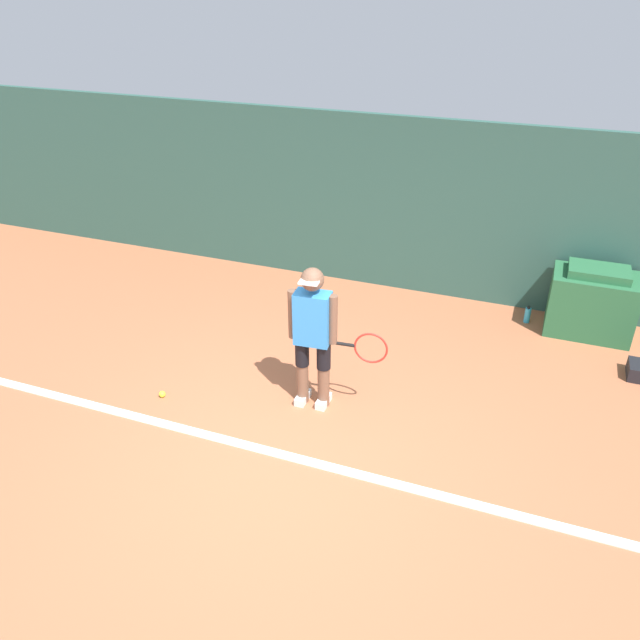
# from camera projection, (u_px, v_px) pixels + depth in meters

# --- Properties ---
(ground_plane) EXTENTS (24.00, 24.00, 0.00)m
(ground_plane) POSITION_uv_depth(u_px,v_px,m) (282.00, 462.00, 5.61)
(ground_plane) COLOR #B76642
(back_wall) EXTENTS (24.00, 0.10, 2.31)m
(back_wall) POSITION_uv_depth(u_px,v_px,m) (396.00, 206.00, 8.14)
(back_wall) COLOR #2D564C
(back_wall) RESTS_ON ground_plane
(court_baseline) EXTENTS (21.60, 0.10, 0.01)m
(court_baseline) POSITION_uv_depth(u_px,v_px,m) (285.00, 455.00, 5.67)
(court_baseline) COLOR white
(court_baseline) RESTS_ON ground_plane
(tennis_player) EXTENTS (0.97, 0.30, 1.51)m
(tennis_player) POSITION_uv_depth(u_px,v_px,m) (314.00, 333.00, 5.96)
(tennis_player) COLOR brown
(tennis_player) RESTS_ON ground_plane
(tennis_ball) EXTENTS (0.07, 0.07, 0.07)m
(tennis_ball) POSITION_uv_depth(u_px,v_px,m) (162.00, 394.00, 6.43)
(tennis_ball) COLOR #D1E533
(tennis_ball) RESTS_ON ground_plane
(covered_chair) EXTENTS (0.97, 0.61, 0.85)m
(covered_chair) POSITION_uv_depth(u_px,v_px,m) (592.00, 302.00, 7.41)
(covered_chair) COLOR #28663D
(covered_chair) RESTS_ON ground_plane
(water_bottle) EXTENTS (0.07, 0.07, 0.22)m
(water_bottle) POSITION_uv_depth(u_px,v_px,m) (527.00, 315.00, 7.76)
(water_bottle) COLOR #33ADD6
(water_bottle) RESTS_ON ground_plane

